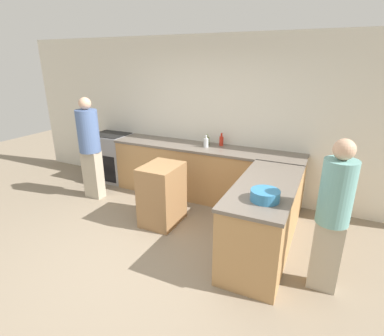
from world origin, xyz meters
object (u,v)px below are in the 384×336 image
object	(u,v)px
range_oven	(112,157)
person_at_peninsula	(333,213)
olive_oil_bottle	(207,141)
person_by_range	(90,145)
island_table	(162,194)
vinegar_bottle_clear	(206,142)
mixing_bowl	(265,195)
hot_sauce_bottle	(221,141)

from	to	relation	value
range_oven	person_at_peninsula	bearing A→B (deg)	-20.83
olive_oil_bottle	person_by_range	bearing A→B (deg)	-152.17
island_table	vinegar_bottle_clear	distance (m)	1.21
mixing_bowl	island_table	bearing A→B (deg)	160.49
person_by_range	olive_oil_bottle	bearing A→B (deg)	27.83
mixing_bowl	person_by_range	xyz separation A→B (m)	(-3.13, 0.81, -0.04)
island_table	hot_sauce_bottle	size ratio (longest dim) A/B	4.12
range_oven	olive_oil_bottle	distance (m)	2.08
vinegar_bottle_clear	person_by_range	xyz separation A→B (m)	(-1.79, -0.79, -0.06)
vinegar_bottle_clear	person_at_peninsula	bearing A→B (deg)	-37.27
island_table	person_at_peninsula	distance (m)	2.32
mixing_bowl	vinegar_bottle_clear	world-z (taller)	vinegar_bottle_clear
person_by_range	hot_sauce_bottle	bearing A→B (deg)	26.48
hot_sauce_bottle	vinegar_bottle_clear	size ratio (longest dim) A/B	1.07
island_table	person_by_range	bearing A→B (deg)	170.75
hot_sauce_bottle	person_at_peninsula	xyz separation A→B (m)	(1.79, -1.71, -0.12)
island_table	vinegar_bottle_clear	xyz separation A→B (m)	(0.25, 1.05, 0.56)
hot_sauce_bottle	person_at_peninsula	distance (m)	2.48
range_oven	vinegar_bottle_clear	xyz separation A→B (m)	(2.05, -0.02, 0.54)
hot_sauce_bottle	person_by_range	xyz separation A→B (m)	(-1.99, -0.99, -0.07)
vinegar_bottle_clear	person_by_range	size ratio (longest dim) A/B	0.12
island_table	mixing_bowl	xyz separation A→B (m)	(1.58, -0.56, 0.54)
vinegar_bottle_clear	island_table	bearing A→B (deg)	-103.20
range_oven	hot_sauce_bottle	world-z (taller)	hot_sauce_bottle
range_oven	island_table	bearing A→B (deg)	-30.64
olive_oil_bottle	person_at_peninsula	bearing A→B (deg)	-38.92
person_by_range	range_oven	bearing A→B (deg)	107.53
mixing_bowl	vinegar_bottle_clear	size ratio (longest dim) A/B	1.49
vinegar_bottle_clear	person_at_peninsula	world-z (taller)	person_at_peninsula
person_at_peninsula	island_table	bearing A→B (deg)	168.19
island_table	hot_sauce_bottle	xyz separation A→B (m)	(0.44, 1.24, 0.57)
island_table	olive_oil_bottle	xyz separation A→B (m)	(0.20, 1.17, 0.55)
range_oven	person_at_peninsula	world-z (taller)	person_at_peninsula
range_oven	mixing_bowl	bearing A→B (deg)	-25.70
mixing_bowl	olive_oil_bottle	bearing A→B (deg)	128.54
range_oven	olive_oil_bottle	size ratio (longest dim) A/B	5.16
vinegar_bottle_clear	range_oven	bearing A→B (deg)	179.33
range_oven	person_by_range	xyz separation A→B (m)	(0.26, -0.82, 0.48)
hot_sauce_bottle	island_table	bearing A→B (deg)	-109.59
island_table	olive_oil_bottle	world-z (taller)	olive_oil_bottle
mixing_bowl	vinegar_bottle_clear	distance (m)	2.09
hot_sauce_bottle	person_by_range	distance (m)	2.22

